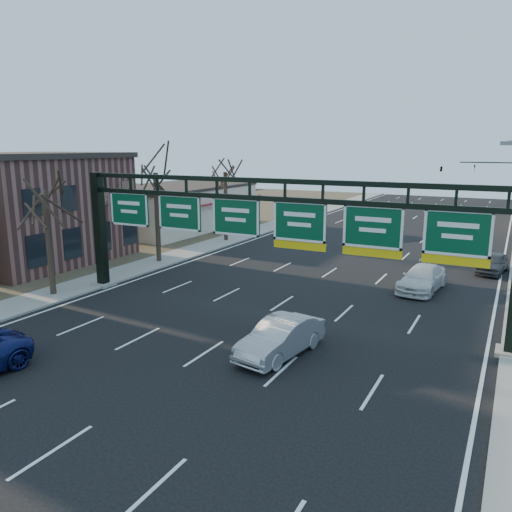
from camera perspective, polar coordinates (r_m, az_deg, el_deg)
The scene contains 15 objects.
ground at distance 20.56m, azimuth -9.09°, elevation -12.90°, with size 160.00×160.00×0.00m, color black.
sidewalk_left at distance 43.20m, azimuth -6.88°, elevation 0.71°, with size 3.00×120.00×0.12m, color gray.
dirt_strip_left at distance 51.04m, azimuth -18.24°, elevation 1.94°, with size 21.00×120.00×0.06m, color #473D2B.
lane_markings at distance 37.58m, azimuth 9.43°, elevation -1.21°, with size 21.60×120.00×0.01m, color white.
sign_gantry at distance 25.68m, azimuth 1.57°, elevation 3.20°, with size 24.60×1.20×7.20m.
brick_block at distance 41.99m, azimuth -24.08°, elevation 5.06°, with size 10.40×12.40×8.30m.
cream_strip at distance 55.07m, azimuth -9.09°, elevation 5.58°, with size 10.90×18.40×4.70m.
tree_gantry at distance 31.24m, azimuth -23.18°, elevation 8.44°, with size 3.60×3.60×8.48m.
tree_mid at distance 38.33m, azimuth -11.49°, elevation 10.83°, with size 3.60×3.60×9.24m.
tree_far at distance 46.53m, azimuth -3.57°, elevation 10.82°, with size 3.60×3.60×8.86m.
traffic_signal_mast at distance 70.06m, azimuth 23.40°, elevation 8.73°, with size 10.16×0.54×7.00m.
car_silver_sedan at distance 21.51m, azimuth 2.82°, elevation -9.29°, with size 1.67×4.78×1.58m, color #A1A1A5.
car_white_wagon at distance 32.57m, azimuth 18.48°, elevation -2.45°, with size 2.11×5.18×1.50m, color silver.
car_grey_far at distance 38.93m, azimuth 25.45°, elevation -0.72°, with size 1.69×4.20×1.43m, color #3C3F41.
car_silver_distant at distance 50.95m, azimuth 13.11°, elevation 3.06°, with size 1.61×4.62×1.52m, color #A3A4A8.
Camera 1 is at (11.35, -14.75, 8.72)m, focal length 35.00 mm.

